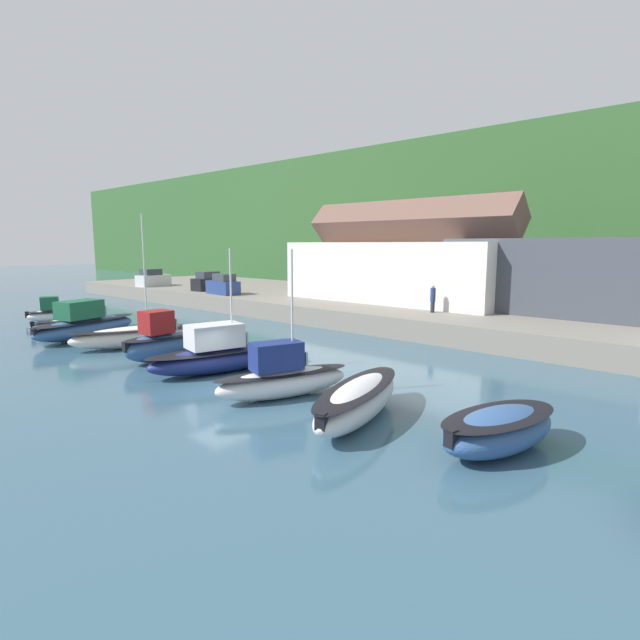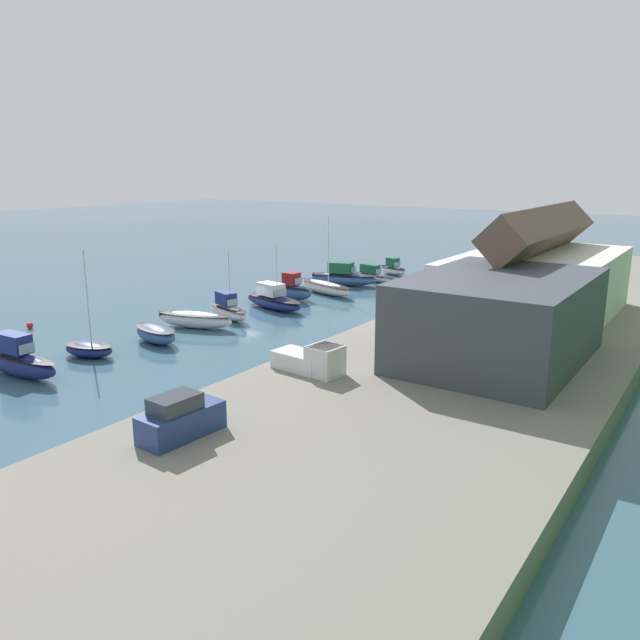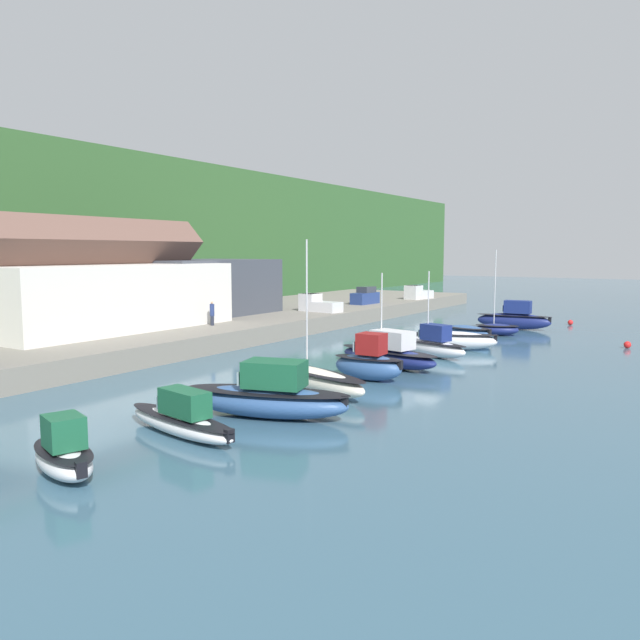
% 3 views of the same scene
% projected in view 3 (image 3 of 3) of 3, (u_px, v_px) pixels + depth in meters
% --- Properties ---
extents(ground_plane, '(320.00, 320.00, 0.00)m').
position_uv_depth(ground_plane, '(423.00, 365.00, 44.63)').
color(ground_plane, '#385B70').
extents(quay_promenade, '(106.80, 20.51, 1.57)m').
position_uv_depth(quay_promenade, '(167.00, 330.00, 58.44)').
color(quay_promenade, gray).
rests_on(quay_promenade, ground_plane).
extents(harbor_clubhouse, '(21.40, 11.25, 9.43)m').
position_uv_depth(harbor_clubhouse, '(99.00, 290.00, 52.71)').
color(harbor_clubhouse, silver).
rests_on(harbor_clubhouse, quay_promenade).
extents(yacht_club_building, '(15.07, 10.37, 5.67)m').
position_uv_depth(yacht_club_building, '(200.00, 287.00, 64.72)').
color(yacht_club_building, '#3D424C').
rests_on(yacht_club_building, quay_promenade).
extents(moored_boat_0, '(2.99, 4.61, 2.25)m').
position_uv_depth(moored_boat_0, '(64.00, 454.00, 22.54)').
color(moored_boat_0, silver).
rests_on(moored_boat_0, ground_plane).
extents(moored_boat_1, '(2.86, 7.53, 2.10)m').
position_uv_depth(moored_boat_1, '(181.00, 419.00, 27.45)').
color(moored_boat_1, white).
rests_on(moored_boat_1, ground_plane).
extents(moored_boat_2, '(4.73, 8.78, 2.82)m').
position_uv_depth(moored_boat_2, '(268.00, 396.00, 30.41)').
color(moored_boat_2, '#33568E').
rests_on(moored_boat_2, ground_plane).
extents(moored_boat_3, '(4.52, 8.77, 8.77)m').
position_uv_depth(moored_boat_3, '(314.00, 379.00, 35.82)').
color(moored_boat_3, white).
rests_on(moored_boat_3, ground_plane).
extents(moored_boat_4, '(2.05, 4.71, 3.01)m').
position_uv_depth(moored_boat_4, '(369.00, 363.00, 39.17)').
color(moored_boat_4, '#33568E').
rests_on(moored_boat_4, ground_plane).
extents(moored_boat_5, '(4.04, 8.54, 6.60)m').
position_uv_depth(moored_boat_5, '(389.00, 354.00, 43.58)').
color(moored_boat_5, navy).
rests_on(moored_boat_5, ground_plane).
extents(moored_boat_6, '(3.63, 6.62, 6.59)m').
position_uv_depth(moored_boat_6, '(433.00, 345.00, 47.92)').
color(moored_boat_6, silver).
rests_on(moored_boat_6, ground_plane).
extents(moored_boat_7, '(4.06, 7.56, 1.52)m').
position_uv_depth(moored_boat_7, '(453.00, 340.00, 51.55)').
color(moored_boat_7, silver).
rests_on(moored_boat_7, ground_plane).
extents(moored_boat_8, '(3.30, 5.47, 1.45)m').
position_uv_depth(moored_boat_8, '(466.00, 333.00, 56.39)').
color(moored_boat_8, '#33568E').
rests_on(moored_boat_8, ground_plane).
extents(moored_boat_9, '(3.09, 4.53, 8.25)m').
position_uv_depth(moored_boat_9, '(497.00, 329.00, 60.44)').
color(moored_boat_9, navy).
rests_on(moored_boat_9, ground_plane).
extents(moored_boat_10, '(2.22, 7.79, 3.02)m').
position_uv_depth(moored_boat_10, '(514.00, 319.00, 64.96)').
color(moored_boat_10, navy).
rests_on(moored_boat_10, ground_plane).
extents(parked_car_0, '(4.30, 2.05, 2.16)m').
position_uv_depth(parked_car_0, '(365.00, 296.00, 77.79)').
color(parked_car_0, navy).
rests_on(parked_car_0, quay_promenade).
extents(pickup_truck_0, '(4.94, 2.55, 1.90)m').
position_uv_depth(pickup_truck_0, '(417.00, 293.00, 85.82)').
color(pickup_truck_0, silver).
rests_on(pickup_truck_0, quay_promenade).
extents(pickup_truck_1, '(2.39, 4.89, 1.90)m').
position_uv_depth(pickup_truck_1, '(317.00, 304.00, 68.06)').
color(pickup_truck_1, silver).
rests_on(pickup_truck_1, quay_promenade).
extents(person_on_quay, '(0.40, 0.40, 2.14)m').
position_uv_depth(person_on_quay, '(212.00, 313.00, 55.04)').
color(person_on_quay, '#232838').
rests_on(person_on_quay, quay_promenade).
extents(mooring_buoy_0, '(0.57, 0.57, 0.57)m').
position_uv_depth(mooring_buoy_0, '(570.00, 322.00, 68.81)').
color(mooring_buoy_0, red).
rests_on(mooring_buoy_0, ground_plane).
extents(mooring_buoy_1, '(0.59, 0.59, 0.59)m').
position_uv_depth(mooring_buoy_1, '(627.00, 345.00, 52.27)').
color(mooring_buoy_1, red).
rests_on(mooring_buoy_1, ground_plane).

